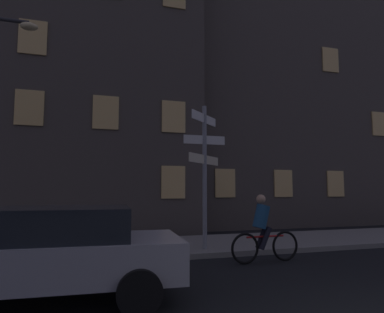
{
  "coord_description": "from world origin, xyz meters",
  "views": [
    {
      "loc": [
        -3.7,
        -2.71,
        1.73
      ],
      "look_at": [
        -1.2,
        5.68,
        2.59
      ],
      "focal_mm": 31.42,
      "sensor_mm": 36.0,
      "label": 1
    }
  ],
  "objects": [
    {
      "name": "sidewalk_kerb",
      "position": [
        0.0,
        7.05,
        0.07
      ],
      "size": [
        40.0,
        3.22,
        0.14
      ],
      "primitive_type": "cube",
      "color": "gray",
      "rests_on": "ground_plane"
    },
    {
      "name": "signpost",
      "position": [
        -0.73,
        6.05,
        2.45
      ],
      "size": [
        1.26,
        1.26,
        3.92
      ],
      "color": "gray",
      "rests_on": "sidewalk_kerb"
    },
    {
      "name": "car_near_left",
      "position": [
        -4.3,
        3.0,
        0.77
      ],
      "size": [
        4.34,
        2.12,
        1.45
      ],
      "color": "#B7B7BC",
      "rests_on": "ground_plane"
    },
    {
      "name": "cyclist",
      "position": [
        0.27,
        4.63,
        0.75
      ],
      "size": [
        1.82,
        0.34,
        1.61
      ],
      "color": "black",
      "rests_on": "ground_plane"
    },
    {
      "name": "building_left_block",
      "position": [
        -5.77,
        12.69,
        8.87
      ],
      "size": [
        12.39,
        6.61,
        17.74
      ],
      "color": "#4C443D",
      "rests_on": "ground_plane"
    },
    {
      "name": "building_right_block",
      "position": [
        7.26,
        14.79,
        6.01
      ],
      "size": [
        13.92,
        8.62,
        12.01
      ],
      "color": "#4C443D",
      "rests_on": "ground_plane"
    }
  ]
}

